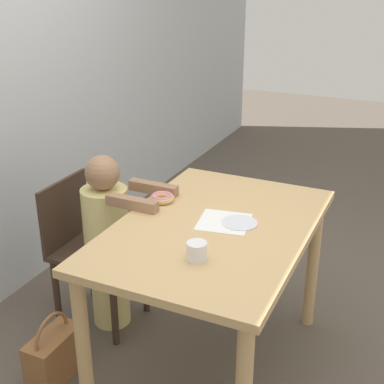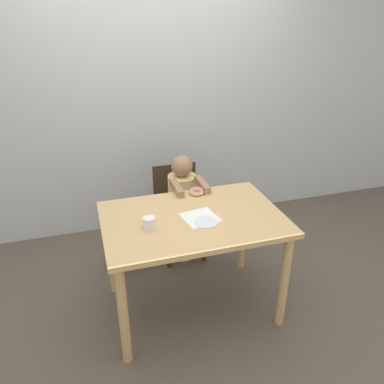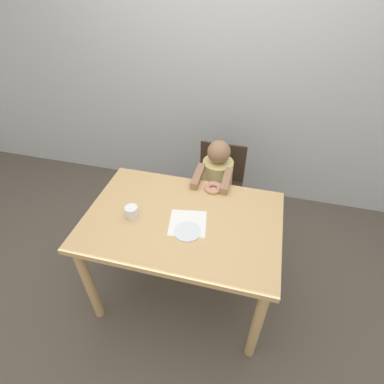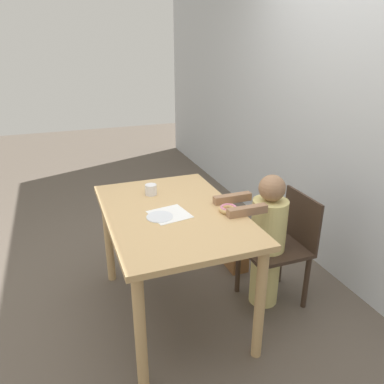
% 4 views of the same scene
% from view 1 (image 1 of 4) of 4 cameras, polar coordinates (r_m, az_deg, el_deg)
% --- Properties ---
extents(ground_plane, '(12.00, 12.00, 0.00)m').
position_cam_1_polar(ground_plane, '(2.72, 2.11, -17.96)').
color(ground_plane, brown).
extents(dining_table, '(1.18, 0.79, 0.76)m').
position_cam_1_polar(dining_table, '(2.35, 2.34, -5.90)').
color(dining_table, tan).
rests_on(dining_table, ground_plane).
extents(chair, '(0.38, 0.42, 0.78)m').
position_cam_1_polar(chair, '(2.86, -10.79, -5.97)').
color(chair, '#38281E').
rests_on(chair, ground_plane).
extents(child_figure, '(0.25, 0.47, 0.95)m').
position_cam_1_polar(child_figure, '(2.77, -8.91, -5.28)').
color(child_figure, '#E0D17F').
rests_on(child_figure, ground_plane).
extents(donut, '(0.12, 0.12, 0.04)m').
position_cam_1_polar(donut, '(2.52, -3.21, -0.59)').
color(donut, '#DBB270').
rests_on(donut, dining_table).
extents(napkin, '(0.25, 0.25, 0.00)m').
position_cam_1_polar(napkin, '(2.32, 3.42, -3.19)').
color(napkin, white).
rests_on(napkin, dining_table).
extents(handbag, '(0.28, 0.14, 0.34)m').
position_cam_1_polar(handbag, '(2.66, -14.47, -16.46)').
color(handbag, brown).
rests_on(handbag, ground_plane).
extents(cup, '(0.08, 0.08, 0.07)m').
position_cam_1_polar(cup, '(2.02, 0.51, -6.33)').
color(cup, white).
rests_on(cup, dining_table).
extents(plate, '(0.16, 0.16, 0.01)m').
position_cam_1_polar(plate, '(2.31, 5.08, -3.29)').
color(plate, silver).
rests_on(plate, dining_table).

